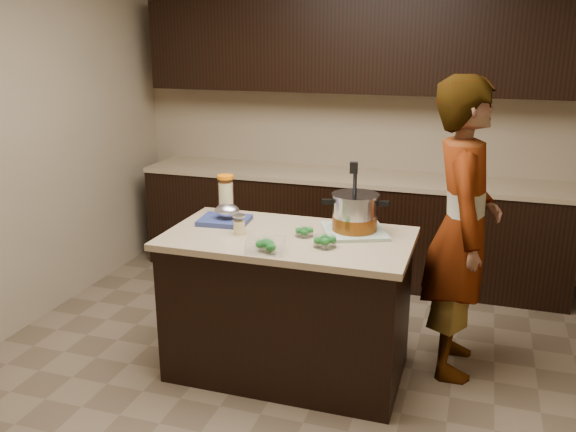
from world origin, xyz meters
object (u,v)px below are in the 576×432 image
Objects in this scene: island at (288,304)px; person at (462,230)px; stock_pot at (355,215)px; lemonade_pitcher at (226,196)px.

person is (0.98, 0.38, 0.46)m from island.
person is (0.62, 0.21, -0.10)m from stock_pot.
lemonade_pitcher is 0.14× the size of person.
island is at bearing 106.62° from person.
lemonade_pitcher is at bearing 88.48° from person.
person reaches higher than stock_pot.
stock_pot is 1.55× the size of lemonade_pitcher.
person is at bearing 3.03° from lemonade_pitcher.
island is 5.66× the size of lemonade_pitcher.
stock_pot is 0.22× the size of person.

